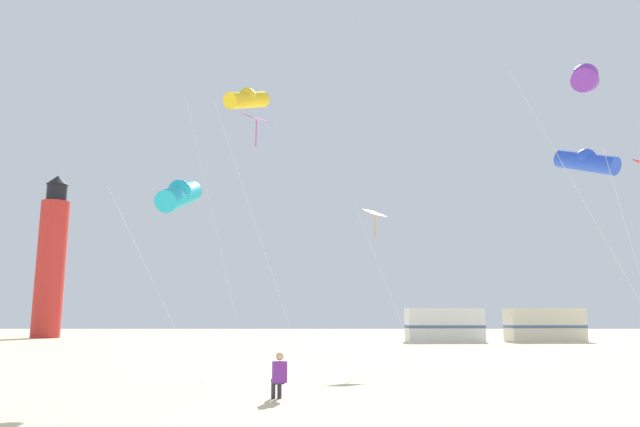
{
  "coord_description": "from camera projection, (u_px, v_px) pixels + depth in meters",
  "views": [
    {
      "loc": [
        -0.83,
        -7.13,
        2.01
      ],
      "look_at": [
        -0.83,
        13.52,
        5.73
      ],
      "focal_mm": 32.54,
      "sensor_mm": 36.0,
      "label": 1
    }
  ],
  "objects": [
    {
      "name": "kite_tube_blue",
      "position": [
        586.0,
        161.0,
        22.34
      ],
      "size": [
        3.12,
        3.36,
        8.66
      ],
      "color": "silver",
      "rests_on": "ground"
    },
    {
      "name": "kite_diamond_orange",
      "position": [
        375.0,
        218.0,
        27.15
      ],
      "size": [
        2.73,
        2.31,
        7.07
      ],
      "color": "silver",
      "rests_on": "ground"
    },
    {
      "name": "rv_van_cream",
      "position": [
        544.0,
        325.0,
        49.46
      ],
      "size": [
        6.61,
        2.84,
        2.8
      ],
      "rotation": [
        0.0,
        0.0,
        0.08
      ],
      "color": "beige",
      "rests_on": "ground"
    },
    {
      "name": "rv_van_white",
      "position": [
        444.0,
        325.0,
        49.11
      ],
      "size": [
        6.53,
        2.59,
        2.8
      ],
      "rotation": [
        0.0,
        0.0,
        0.04
      ],
      "color": "white",
      "rests_on": "ground"
    },
    {
      "name": "kite_flyer_standing",
      "position": [
        279.0,
        374.0,
        14.49
      ],
      "size": [
        0.44,
        0.56,
        1.16
      ],
      "rotation": [
        0.0,
        0.0,
        3.44
      ],
      "color": "#722D99",
      "rests_on": "ground"
    },
    {
      "name": "kite_diamond_magenta",
      "position": [
        257.0,
        128.0,
        23.24
      ],
      "size": [
        3.47,
        2.71,
        10.17
      ],
      "color": "silver",
      "rests_on": "ground"
    },
    {
      "name": "kite_tube_gold",
      "position": [
        247.0,
        99.0,
        24.76
      ],
      "size": [
        3.46,
        3.77,
        11.93
      ],
      "color": "silver",
      "rests_on": "ground"
    },
    {
      "name": "kite_tube_cyan",
      "position": [
        180.0,
        195.0,
        18.53
      ],
      "size": [
        3.21,
        3.09,
        6.59
      ],
      "color": "silver",
      "rests_on": "ground"
    },
    {
      "name": "lighthouse_distant",
      "position": [
        51.0,
        260.0,
        59.6
      ],
      "size": [
        2.8,
        2.8,
        16.8
      ],
      "color": "red",
      "rests_on": "ground"
    },
    {
      "name": "kite_tube_violet",
      "position": [
        586.0,
        79.0,
        17.8
      ],
      "size": [
        3.49,
        3.84,
        9.93
      ],
      "color": "silver",
      "rests_on": "ground"
    }
  ]
}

